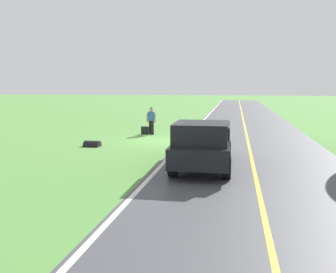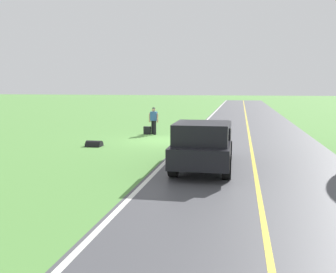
{
  "view_description": "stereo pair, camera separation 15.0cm",
  "coord_description": "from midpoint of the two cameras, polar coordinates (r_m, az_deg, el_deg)",
  "views": [
    {
      "loc": [
        -4.12,
        20.24,
        3.09
      ],
      "look_at": [
        -2.03,
        8.83,
        1.48
      ],
      "focal_mm": 39.27,
      "sensor_mm": 36.0,
      "label": 1
    },
    {
      "loc": [
        -4.27,
        20.21,
        3.09
      ],
      "look_at": [
        -2.03,
        8.83,
        1.48
      ],
      "focal_mm": 39.27,
      "sensor_mm": 36.0,
      "label": 2
    }
  ],
  "objects": [
    {
      "name": "hitchhiker_walking",
      "position": [
        23.44,
        -2.77,
        2.71
      ],
      "size": [
        0.62,
        0.53,
        1.75
      ],
      "color": "black",
      "rests_on": "ground"
    },
    {
      "name": "ground_plane",
      "position": [
        20.88,
        -1.31,
        -0.62
      ],
      "size": [
        200.0,
        200.0,
        0.0
      ],
      "primitive_type": "plane",
      "color": "#568E42"
    },
    {
      "name": "pickup_truck_passing",
      "position": [
        13.77,
        5.09,
        -1.02
      ],
      "size": [
        2.17,
        5.43,
        1.82
      ],
      "color": "black",
      "rests_on": "ground"
    },
    {
      "name": "lane_centre_line",
      "position": [
        20.47,
        12.14,
        -0.96
      ],
      "size": [
        0.14,
        117.6,
        0.0
      ],
      "primitive_type": "cube",
      "color": "gold",
      "rests_on": "ground"
    },
    {
      "name": "lane_edge_line",
      "position": [
        20.66,
        2.3,
        -0.71
      ],
      "size": [
        0.16,
        117.6,
        0.0
      ],
      "primitive_type": "cube",
      "color": "silver",
      "rests_on": "ground"
    },
    {
      "name": "drainage_culvert",
      "position": [
        19.24,
        -11.89,
        -1.53
      ],
      "size": [
        0.8,
        0.6,
        0.6
      ],
      "primitive_type": "cylinder",
      "rotation": [
        0.0,
        1.57,
        0.0
      ],
      "color": "black",
      "rests_on": "ground"
    },
    {
      "name": "suitcase_carried",
      "position": [
        23.58,
        -3.79,
        0.95
      ],
      "size": [
        0.48,
        0.24,
        0.5
      ],
      "primitive_type": "cube",
      "rotation": [
        0.0,
        0.0,
        1.48
      ],
      "color": "black",
      "rests_on": "ground"
    },
    {
      "name": "road_surface",
      "position": [
        20.47,
        12.14,
        -0.97
      ],
      "size": [
        7.42,
        120.0,
        0.0
      ],
      "primitive_type": "cube",
      "color": "#47474C",
      "rests_on": "ground"
    }
  ]
}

